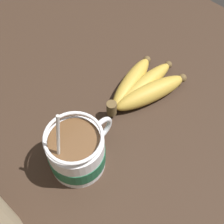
% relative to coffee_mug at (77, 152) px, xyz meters
% --- Properties ---
extents(table, '(1.06, 1.06, 0.04)m').
position_rel_coffee_mug_xyz_m(table, '(0.03, -0.01, -0.06)').
color(table, '#332319').
rests_on(table, ground).
extents(coffee_mug, '(0.14, 0.10, 0.18)m').
position_rel_coffee_mug_xyz_m(coffee_mug, '(0.00, 0.00, 0.00)').
color(coffee_mug, silver).
rests_on(coffee_mug, table).
extents(banana_bunch, '(0.19, 0.13, 0.04)m').
position_rel_coffee_mug_xyz_m(banana_bunch, '(0.20, 0.02, -0.02)').
color(banana_bunch, brown).
rests_on(banana_bunch, table).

